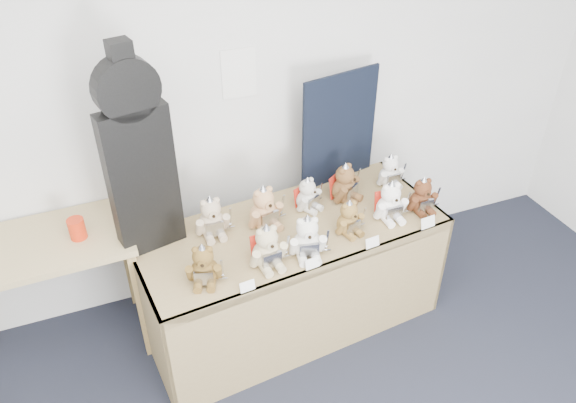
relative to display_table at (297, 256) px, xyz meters
name	(u,v)px	position (x,y,z in m)	size (l,w,h in m)	color
room_shell	(239,74)	(-0.11, 0.65, 0.91)	(6.00, 6.00, 6.00)	white
display_table	(297,256)	(0.00, 0.00, 0.00)	(1.88, 0.93, 0.76)	olive
side_table	(41,261)	(-1.40, 0.36, 0.12)	(1.02, 0.59, 0.84)	tan
guitar_case	(138,156)	(-0.79, 0.22, 0.74)	(0.37, 0.18, 1.18)	black
navy_board	(339,129)	(0.47, 0.46, 0.53)	(0.55, 0.02, 0.74)	black
red_cup	(77,229)	(-1.17, 0.33, 0.31)	(0.09, 0.09, 0.12)	red
teddy_front_far_left	(204,266)	(-0.59, -0.18, 0.27)	(0.21, 0.20, 0.26)	brown
teddy_front_left	(267,248)	(-0.24, -0.18, 0.28)	(0.23, 0.20, 0.28)	#C0AF87
teddy_front_centre	(307,239)	(-0.02, -0.18, 0.28)	(0.23, 0.21, 0.28)	silver
teddy_front_right	(349,219)	(0.29, -0.08, 0.26)	(0.20, 0.17, 0.24)	brown
teddy_front_far_right	(390,203)	(0.57, -0.05, 0.27)	(0.22, 0.18, 0.28)	white
teddy_front_end	(422,197)	(0.79, -0.05, 0.26)	(0.20, 0.16, 0.25)	#57311D
teddy_back_left	(212,218)	(-0.45, 0.19, 0.27)	(0.22, 0.18, 0.28)	tan
teddy_back_centre_left	(264,209)	(-0.14, 0.16, 0.28)	(0.25, 0.22, 0.29)	tan
teddy_back_centre_right	(308,196)	(0.16, 0.22, 0.26)	(0.20, 0.19, 0.24)	beige
teddy_back_right	(345,184)	(0.41, 0.23, 0.27)	(0.23, 0.23, 0.28)	brown
teddy_back_end	(390,172)	(0.76, 0.27, 0.26)	(0.20, 0.16, 0.24)	white
entry_card_a	(247,286)	(-0.41, -0.33, 0.19)	(0.08, 0.00, 0.06)	white
entry_card_b	(313,263)	(-0.03, -0.29, 0.20)	(0.08, 0.00, 0.06)	white
entry_card_c	(372,242)	(0.35, -0.25, 0.20)	(0.09, 0.00, 0.06)	white
entry_card_d	(428,222)	(0.74, -0.22, 0.20)	(0.10, 0.00, 0.07)	white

